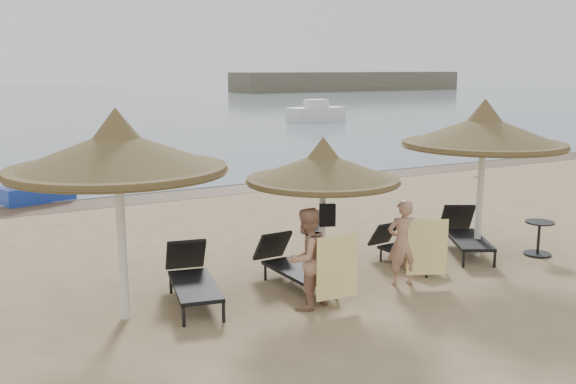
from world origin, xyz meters
name	(u,v)px	position (x,y,z in m)	size (l,w,h in m)	color
ground	(335,291)	(0.00, 0.00, 0.00)	(160.00, 160.00, 0.00)	tan
wet_sand_strip	(162,196)	(0.00, 9.40, 0.00)	(200.00, 1.60, 0.01)	brown
palapa_left	(117,152)	(-3.45, 0.55, 2.56)	(3.24, 3.24, 3.21)	silver
palapa_center	(323,168)	(-0.04, 0.36, 2.09)	(2.65, 2.65, 2.63)	silver
palapa_right	(484,132)	(3.69, 0.38, 2.53)	(3.21, 3.21, 3.18)	silver
lounger_far_left	(192,277)	(-2.27, 0.80, 0.40)	(1.05, 2.09, 0.89)	black
lounger_near_left	(290,263)	(-0.48, 0.72, 0.38)	(0.69, 1.89, 0.84)	black
lounger_near_right	(403,247)	(2.02, 0.69, 0.33)	(0.68, 1.68, 0.73)	black
lounger_far_right	(465,233)	(3.68, 0.73, 0.40)	(1.54, 2.05, 0.89)	black
side_table	(539,239)	(4.83, -0.18, 0.33)	(0.58, 0.58, 0.70)	black
person_left	(307,250)	(-0.80, -0.40, 0.94)	(0.87, 0.56, 1.89)	tan
person_right	(403,236)	(1.23, -0.26, 0.89)	(0.82, 0.53, 1.78)	tan
towel_left	(337,267)	(-0.45, -0.75, 0.71)	(0.74, 0.06, 1.03)	yellow
towel_right	(427,247)	(1.58, -0.51, 0.69)	(0.66, 0.33, 1.00)	yellow
bag_patterned	(317,221)	(-0.04, 0.54, 1.14)	(0.29, 0.15, 0.35)	silver
bag_dark	(327,215)	(-0.04, 0.20, 1.30)	(0.29, 0.18, 0.39)	black
pedal_boat	(35,190)	(-3.38, 10.49, 0.33)	(2.14, 1.57, 0.90)	#19369C
buoy_mid	(102,129)	(3.00, 29.68, 0.18)	(0.36, 0.36, 0.36)	gold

